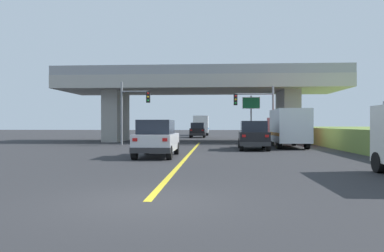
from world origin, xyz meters
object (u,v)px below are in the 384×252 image
(box_truck, at_px, (288,127))
(semi_truck_distant, at_px, (201,125))
(traffic_signal_farside, at_px, (131,106))
(sedan_oncoming, at_px, (198,130))
(suv_lead, at_px, (157,138))
(suv_crossing, at_px, (253,135))
(traffic_signal_nearside, at_px, (259,107))
(highway_sign, at_px, (251,108))

(box_truck, bearing_deg, semi_truck_distant, 104.13)
(traffic_signal_farside, distance_m, semi_truck_distant, 29.54)
(box_truck, relative_size, sedan_oncoming, 1.48)
(box_truck, height_order, traffic_signal_farside, traffic_signal_farside)
(suv_lead, height_order, box_truck, box_truck)
(suv_crossing, distance_m, traffic_signal_nearside, 6.10)
(box_truck, bearing_deg, sedan_oncoming, 110.49)
(traffic_signal_nearside, height_order, semi_truck_distant, traffic_signal_nearside)
(traffic_signal_farside, height_order, semi_truck_distant, traffic_signal_farside)
(traffic_signal_nearside, distance_m, semi_truck_distant, 29.04)
(suv_crossing, height_order, traffic_signal_farside, traffic_signal_farside)
(suv_lead, bearing_deg, semi_truck_distant, 88.80)
(suv_lead, relative_size, traffic_signal_nearside, 0.91)
(sedan_oncoming, height_order, highway_sign, highway_sign)
(suv_lead, bearing_deg, sedan_oncoming, 88.53)
(traffic_signal_nearside, xyz_separation_m, highway_sign, (-0.19, 4.80, 0.19))
(traffic_signal_nearside, xyz_separation_m, semi_truck_distant, (-6.05, 28.36, -1.60))
(sedan_oncoming, bearing_deg, semi_truck_distant, 89.59)
(highway_sign, bearing_deg, sedan_oncoming, 113.73)
(semi_truck_distant, bearing_deg, traffic_signal_nearside, -77.96)
(sedan_oncoming, distance_m, traffic_signal_nearside, 19.41)
(suv_lead, xyz_separation_m, traffic_signal_farside, (-4.01, 11.27, 2.33))
(box_truck, xyz_separation_m, traffic_signal_farside, (-12.77, 2.36, 1.80))
(suv_crossing, bearing_deg, highway_sign, 87.66)
(suv_crossing, relative_size, traffic_signal_nearside, 0.94)
(suv_crossing, distance_m, traffic_signal_farside, 11.26)
(traffic_signal_nearside, bearing_deg, traffic_signal_farside, -176.21)
(suv_lead, bearing_deg, traffic_signal_nearside, 60.10)
(suv_crossing, height_order, highway_sign, highway_sign)
(suv_lead, relative_size, suv_crossing, 0.97)
(traffic_signal_nearside, bearing_deg, suv_lead, -119.90)
(sedan_oncoming, relative_size, traffic_signal_nearside, 0.89)
(traffic_signal_farside, xyz_separation_m, highway_sign, (10.71, 5.53, 0.08))
(sedan_oncoming, height_order, traffic_signal_farside, traffic_signal_farside)
(suv_lead, height_order, traffic_signal_nearside, traffic_signal_nearside)
(traffic_signal_farside, bearing_deg, box_truck, -10.46)
(traffic_signal_nearside, distance_m, highway_sign, 4.81)
(sedan_oncoming, height_order, traffic_signal_nearside, traffic_signal_nearside)
(suv_lead, xyz_separation_m, highway_sign, (6.71, 16.79, 2.42))
(suv_lead, distance_m, sedan_oncoming, 30.29)
(sedan_oncoming, distance_m, highway_sign, 14.93)
(suv_lead, distance_m, traffic_signal_farside, 12.19)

